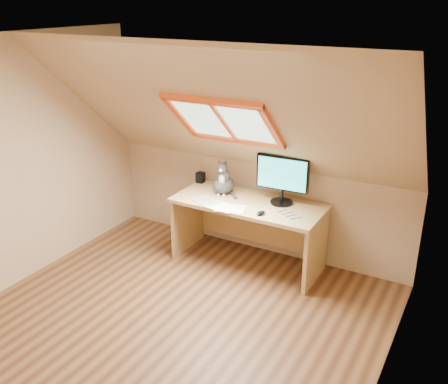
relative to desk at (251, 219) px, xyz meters
The scene contains 10 objects.
ground 1.53m from the desk, 93.76° to the right, with size 3.50×3.50×0.00m, color brown.
room_shell 1.81m from the desk, 93.54° to the right, with size 3.52×3.52×2.41m.
desk is the anchor object (origin of this frame).
monitor 0.60m from the desk, 10.30° to the left, with size 0.55×0.23×0.50m.
cat 0.49m from the desk, behind, with size 0.27×0.30×0.40m.
desk_speaker 0.81m from the desk, 166.02° to the left, with size 0.08×0.08×0.12m, color black.
graphics_tablet 0.53m from the desk, 145.37° to the right, with size 0.27×0.19×0.01m, color #B2B2B7.
mouse 0.46m from the desk, 50.40° to the right, with size 0.06×0.11×0.03m, color black.
papers 0.42m from the desk, 114.32° to the right, with size 0.33×0.27×0.00m.
cables 0.49m from the desk, 25.18° to the right, with size 0.51×0.26×0.01m.
Camera 1 is at (2.18, -2.88, 2.69)m, focal length 40.00 mm.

